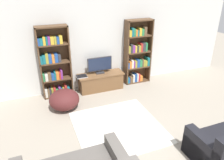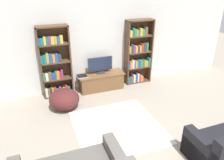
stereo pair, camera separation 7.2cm
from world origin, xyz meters
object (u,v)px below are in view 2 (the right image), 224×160
(bookshelf_right, at_px, (137,53))
(tv_stand, at_px, (101,81))
(laptop, at_px, (82,76))
(beanbag_ottoman, at_px, (64,99))
(bookshelf_left, at_px, (54,64))
(television, at_px, (100,65))

(bookshelf_right, bearing_deg, tv_stand, -174.46)
(laptop, xyz_separation_m, beanbag_ottoman, (-0.62, -0.67, -0.25))
(bookshelf_left, height_order, tv_stand, bookshelf_left)
(bookshelf_right, relative_size, beanbag_ottoman, 2.59)
(tv_stand, bearing_deg, television, 90.00)
(bookshelf_right, bearing_deg, television, -177.56)
(tv_stand, relative_size, beanbag_ottoman, 1.79)
(bookshelf_right, distance_m, tv_stand, 1.38)
(tv_stand, xyz_separation_m, television, (0.00, 0.07, 0.49))
(bookshelf_left, relative_size, television, 2.70)
(tv_stand, xyz_separation_m, beanbag_ottoman, (-1.18, -0.67, 0.01))
(bookshelf_left, bearing_deg, bookshelf_right, -0.04)
(laptop, bearing_deg, bookshelf_left, 170.64)
(bookshelf_left, distance_m, bookshelf_right, 2.44)
(bookshelf_left, height_order, television, bookshelf_left)
(bookshelf_right, xyz_separation_m, laptop, (-1.75, -0.11, -0.43))
(bookshelf_left, relative_size, tv_stand, 1.45)
(tv_stand, height_order, laptop, laptop)
(bookshelf_left, distance_m, beanbag_ottoman, 1.03)
(bookshelf_left, distance_m, television, 1.26)
(tv_stand, relative_size, laptop, 4.49)
(bookshelf_left, bearing_deg, laptop, -9.36)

